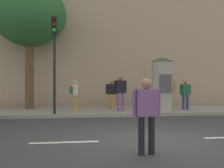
# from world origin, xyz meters

# --- Properties ---
(ground_plane) EXTENTS (80.00, 80.00, 0.00)m
(ground_plane) POSITION_xyz_m (0.00, 0.00, 0.00)
(ground_plane) COLOR #38383A
(sidewalk_curb) EXTENTS (36.00, 4.00, 0.15)m
(sidewalk_curb) POSITION_xyz_m (0.00, 7.00, 0.07)
(sidewalk_curb) COLOR gray
(sidewalk_curb) RESTS_ON ground_plane
(lane_markings) EXTENTS (25.80, 0.16, 0.01)m
(lane_markings) POSITION_xyz_m (-0.00, 0.00, 0.00)
(lane_markings) COLOR silver
(lane_markings) RESTS_ON ground_plane
(building_backdrop) EXTENTS (36.00, 5.00, 11.28)m
(building_backdrop) POSITION_xyz_m (0.00, 12.00, 5.64)
(building_backdrop) COLOR tan
(building_backdrop) RESTS_ON ground_plane
(traffic_light) EXTENTS (0.24, 0.45, 4.37)m
(traffic_light) POSITION_xyz_m (-3.03, 5.24, 3.09)
(traffic_light) COLOR black
(traffic_light) RESTS_ON sidewalk_curb
(poster_column) EXTENTS (1.15, 1.15, 2.71)m
(poster_column) POSITION_xyz_m (2.26, 5.98, 1.53)
(poster_column) COLOR #9E9B93
(poster_column) RESTS_ON sidewalk_curb
(street_tree) EXTENTS (3.99, 3.99, 6.81)m
(street_tree) POSITION_xyz_m (-4.55, 7.98, 5.22)
(street_tree) COLOR brown
(street_tree) RESTS_ON sidewalk_curb
(pedestrian_in_light_jacket) EXTENTS (0.65, 0.42, 1.65)m
(pedestrian_in_light_jacket) POSITION_xyz_m (-0.59, -1.44, 0.99)
(pedestrian_in_light_jacket) COLOR black
(pedestrian_in_light_jacket) RESTS_ON ground_plane
(pedestrian_in_red_top) EXTENTS (0.65, 0.40, 1.78)m
(pedestrian_in_red_top) POSITION_xyz_m (0.15, 6.18, 1.22)
(pedestrian_in_red_top) COLOR #724C84
(pedestrian_in_red_top) RESTS_ON sidewalk_curb
(pedestrian_near_pole) EXTENTS (0.61, 0.43, 1.56)m
(pedestrian_near_pole) POSITION_xyz_m (-0.09, 7.70, 1.07)
(pedestrian_near_pole) COLOR #B78C33
(pedestrian_near_pole) RESTS_ON sidewalk_curb
(pedestrian_with_backpack) EXTENTS (0.42, 0.62, 1.56)m
(pedestrian_with_backpack) POSITION_xyz_m (-2.13, 6.63, 1.07)
(pedestrian_with_backpack) COLOR #B78C33
(pedestrian_with_backpack) RESTS_ON sidewalk_curb
(pedestrian_in_dark_shirt) EXTENTS (0.64, 0.28, 1.55)m
(pedestrian_in_dark_shirt) POSITION_xyz_m (3.69, 6.42, 1.06)
(pedestrian_in_dark_shirt) COLOR navy
(pedestrian_in_dark_shirt) RESTS_ON sidewalk_curb
(pedestrian_tallest) EXTENTS (0.62, 0.47, 1.73)m
(pedestrian_tallest) POSITION_xyz_m (3.52, 8.29, 1.19)
(pedestrian_tallest) COLOR #4C4C51
(pedestrian_tallest) RESTS_ON sidewalk_curb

